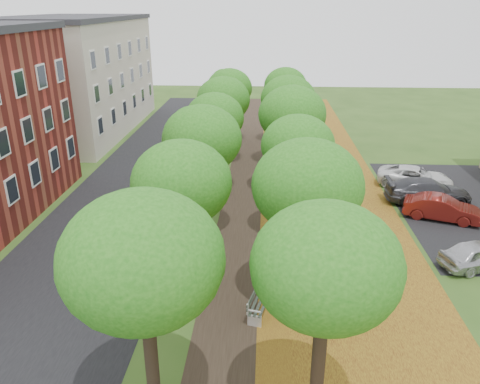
# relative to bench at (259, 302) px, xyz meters

# --- Properties ---
(street_asphalt) EXTENTS (8.00, 70.00, 0.01)m
(street_asphalt) POSITION_rel_bench_xyz_m (-8.34, 10.14, -0.47)
(street_asphalt) COLOR black
(street_asphalt) RESTS_ON ground
(footpath) EXTENTS (3.20, 70.00, 0.01)m
(footpath) POSITION_rel_bench_xyz_m (-0.84, 10.14, -0.47)
(footpath) COLOR black
(footpath) RESTS_ON ground
(leaf_verge) EXTENTS (7.50, 70.00, 0.01)m
(leaf_verge) POSITION_rel_bench_xyz_m (4.16, 10.14, -0.47)
(leaf_verge) COLOR olive
(leaf_verge) RESTS_ON ground
(parking_lot) EXTENTS (9.00, 16.00, 0.01)m
(parking_lot) POSITION_rel_bench_xyz_m (12.66, 11.14, -0.47)
(parking_lot) COLOR black
(parking_lot) RESTS_ON ground
(tree_row_west) EXTENTS (4.02, 34.02, 6.58)m
(tree_row_west) POSITION_rel_bench_xyz_m (-3.04, 10.14, 4.36)
(tree_row_west) COLOR black
(tree_row_west) RESTS_ON ground
(tree_row_east) EXTENTS (4.02, 34.02, 6.58)m
(tree_row_east) POSITION_rel_bench_xyz_m (1.76, 10.14, 4.36)
(tree_row_east) COLOR black
(tree_row_east) RESTS_ON ground
(building_cream) EXTENTS (10.30, 20.30, 10.40)m
(building_cream) POSITION_rel_bench_xyz_m (-17.84, 28.14, 4.73)
(building_cream) COLOR beige
(building_cream) RESTS_ON ground
(bench) EXTENTS (0.99, 2.01, 0.92)m
(bench) POSITION_rel_bench_xyz_m (0.00, 0.00, 0.00)
(bench) COLOR #2B362C
(bench) RESTS_ON ground
(car_red) EXTENTS (4.35, 2.72, 1.35)m
(car_red) POSITION_rel_bench_xyz_m (10.16, 9.25, 0.20)
(car_red) COLOR maroon
(car_red) RESTS_ON ground
(car_grey) EXTENTS (5.13, 2.09, 1.49)m
(car_grey) POSITION_rel_bench_xyz_m (10.16, 11.69, 0.27)
(car_grey) COLOR #36363B
(car_grey) RESTS_ON ground
(car_white) EXTENTS (5.26, 3.67, 1.33)m
(car_white) POSITION_rel_bench_xyz_m (10.16, 14.39, 0.19)
(car_white) COLOR silver
(car_white) RESTS_ON ground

